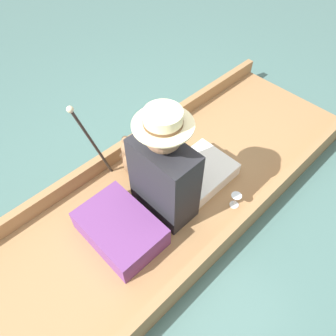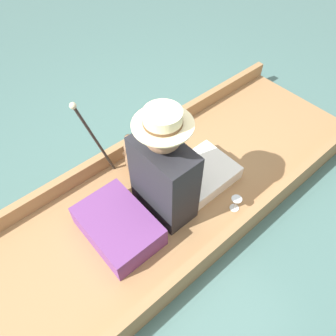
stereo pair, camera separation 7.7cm
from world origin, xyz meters
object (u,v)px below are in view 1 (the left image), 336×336
at_px(seated_person, 172,171).
at_px(teddy_bear, 132,158).
at_px(wine_glass, 236,198).
at_px(walking_cane, 89,138).

xyz_separation_m(seated_person, teddy_bear, (-0.38, -0.04, -0.15)).
bearing_deg(teddy_bear, wine_glass, 23.78).
relative_size(seated_person, teddy_bear, 2.39).
bearing_deg(teddy_bear, seated_person, 5.85).
bearing_deg(walking_cane, seated_person, 26.93).
bearing_deg(wine_glass, teddy_bear, -156.22).
height_order(seated_person, wine_glass, seated_person).
height_order(wine_glass, walking_cane, walking_cane).
distance_m(seated_person, walking_cane, 0.59).
distance_m(teddy_bear, wine_glass, 0.80).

